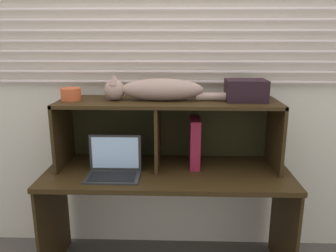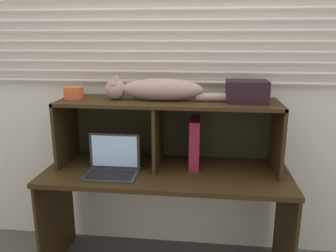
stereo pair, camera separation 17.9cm
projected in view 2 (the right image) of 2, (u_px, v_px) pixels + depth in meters
name	position (u px, v px, depth m)	size (l,w,h in m)	color
back_panel_with_blinds	(172.00, 79.00, 2.35)	(4.40, 0.08, 2.50)	beige
desk	(166.00, 189.00, 2.19)	(1.54, 0.60, 0.72)	black
hutch_shelf_unit	(167.00, 119.00, 2.20)	(1.39, 0.39, 0.43)	black
cat	(157.00, 90.00, 2.13)	(0.88, 0.15, 0.16)	gray
laptop	(112.00, 165.00, 2.09)	(0.32, 0.21, 0.24)	#272727
binder_upright	(195.00, 143.00, 2.19)	(0.06, 0.22, 0.32)	maroon
book_stack	(120.00, 159.00, 2.28)	(0.18, 0.24, 0.05)	tan
small_basket	(74.00, 93.00, 2.20)	(0.13, 0.13, 0.08)	#BA4C28
storage_box	(247.00, 91.00, 2.07)	(0.25, 0.19, 0.13)	black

